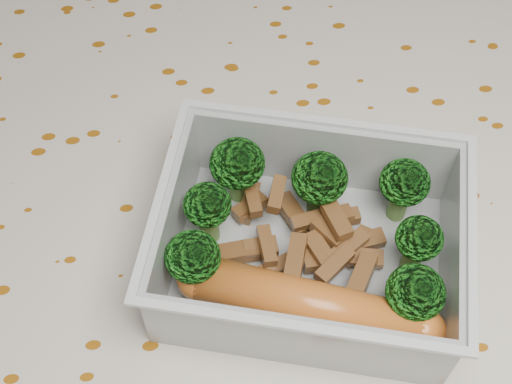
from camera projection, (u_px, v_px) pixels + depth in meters
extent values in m
cube|color=brown|center=(260.00, 234.00, 0.48)|extent=(1.40, 0.90, 0.04)
cube|color=beige|center=(261.00, 216.00, 0.46)|extent=(1.46, 0.96, 0.01)
cube|color=silver|center=(307.00, 264.00, 0.43)|extent=(0.19, 0.17, 0.00)
cube|color=silver|center=(322.00, 156.00, 0.44)|extent=(0.16, 0.05, 0.05)
cube|color=silver|center=(296.00, 340.00, 0.38)|extent=(0.16, 0.05, 0.05)
cube|color=silver|center=(452.00, 261.00, 0.40)|extent=(0.04, 0.11, 0.05)
cube|color=silver|center=(173.00, 221.00, 0.42)|extent=(0.04, 0.11, 0.05)
cube|color=silver|center=(326.00, 122.00, 0.42)|extent=(0.17, 0.05, 0.00)
cube|color=silver|center=(298.00, 326.00, 0.35)|extent=(0.17, 0.05, 0.00)
cube|color=silver|center=(472.00, 237.00, 0.38)|extent=(0.04, 0.12, 0.00)
cube|color=silver|center=(161.00, 193.00, 0.39)|extent=(0.04, 0.12, 0.00)
cylinder|color=#608C3F|center=(238.00, 185.00, 0.45)|extent=(0.01, 0.01, 0.02)
ellipsoid|color=#207817|center=(237.00, 163.00, 0.43)|extent=(0.03, 0.03, 0.03)
cylinder|color=#608C3F|center=(317.00, 199.00, 0.44)|extent=(0.01, 0.01, 0.02)
ellipsoid|color=#207817|center=(320.00, 178.00, 0.43)|extent=(0.03, 0.03, 0.03)
cylinder|color=#608C3F|center=(398.00, 203.00, 0.44)|extent=(0.01, 0.01, 0.02)
ellipsoid|color=#207817|center=(405.00, 182.00, 0.42)|extent=(0.03, 0.03, 0.03)
cylinder|color=#608C3F|center=(210.00, 225.00, 0.43)|extent=(0.01, 0.01, 0.03)
ellipsoid|color=#207817|center=(207.00, 205.00, 0.41)|extent=(0.03, 0.03, 0.02)
cylinder|color=#608C3F|center=(412.00, 258.00, 0.42)|extent=(0.01, 0.01, 0.03)
ellipsoid|color=#207817|center=(419.00, 238.00, 0.40)|extent=(0.03, 0.03, 0.02)
cylinder|color=#608C3F|center=(196.00, 276.00, 0.41)|extent=(0.01, 0.01, 0.02)
ellipsoid|color=#207817|center=(193.00, 257.00, 0.39)|extent=(0.03, 0.03, 0.03)
cylinder|color=#608C3F|center=(408.00, 310.00, 0.40)|extent=(0.01, 0.01, 0.02)
ellipsoid|color=#207817|center=(415.00, 292.00, 0.38)|extent=(0.03, 0.03, 0.03)
cube|color=brown|center=(311.00, 255.00, 0.43)|extent=(0.01, 0.02, 0.01)
cube|color=brown|center=(362.00, 275.00, 0.41)|extent=(0.02, 0.03, 0.01)
cube|color=brown|center=(319.00, 249.00, 0.42)|extent=(0.02, 0.03, 0.01)
cube|color=brown|center=(361.00, 242.00, 0.43)|extent=(0.03, 0.02, 0.01)
cube|color=brown|center=(322.00, 258.00, 0.43)|extent=(0.03, 0.02, 0.01)
cube|color=brown|center=(261.00, 249.00, 0.43)|extent=(0.02, 0.01, 0.01)
cube|color=brown|center=(329.00, 233.00, 0.43)|extent=(0.02, 0.02, 0.01)
cube|color=brown|center=(335.00, 216.00, 0.43)|extent=(0.02, 0.01, 0.01)
cube|color=brown|center=(295.00, 259.00, 0.41)|extent=(0.02, 0.03, 0.01)
cube|color=brown|center=(250.00, 207.00, 0.45)|extent=(0.03, 0.02, 0.01)
cube|color=brown|center=(335.00, 265.00, 0.41)|extent=(0.03, 0.02, 0.01)
cube|color=brown|center=(267.00, 246.00, 0.42)|extent=(0.01, 0.03, 0.01)
cube|color=brown|center=(275.00, 267.00, 0.42)|extent=(0.02, 0.02, 0.01)
cube|color=brown|center=(364.00, 258.00, 0.43)|extent=(0.02, 0.02, 0.01)
cube|color=brown|center=(331.00, 239.00, 0.44)|extent=(0.02, 0.01, 0.01)
cube|color=brown|center=(253.00, 202.00, 0.44)|extent=(0.01, 0.02, 0.01)
cube|color=brown|center=(336.00, 218.00, 0.44)|extent=(0.03, 0.01, 0.01)
cube|color=brown|center=(249.00, 202.00, 0.45)|extent=(0.02, 0.03, 0.01)
cube|color=brown|center=(294.00, 214.00, 0.44)|extent=(0.02, 0.03, 0.01)
cube|color=brown|center=(311.00, 220.00, 0.43)|extent=(0.03, 0.01, 0.01)
cube|color=brown|center=(243.00, 252.00, 0.43)|extent=(0.03, 0.01, 0.01)
cube|color=brown|center=(347.00, 248.00, 0.42)|extent=(0.03, 0.02, 0.01)
cube|color=brown|center=(337.00, 220.00, 0.42)|extent=(0.02, 0.03, 0.01)
cube|color=brown|center=(355.00, 246.00, 0.43)|extent=(0.03, 0.03, 0.01)
cube|color=brown|center=(276.00, 194.00, 0.43)|extent=(0.02, 0.03, 0.01)
cylinder|color=#C66322|center=(308.00, 304.00, 0.40)|extent=(0.13, 0.07, 0.03)
sphere|color=#C66322|center=(421.00, 332.00, 0.39)|extent=(0.03, 0.03, 0.03)
sphere|color=#C66322|center=(200.00, 278.00, 0.41)|extent=(0.03, 0.03, 0.03)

